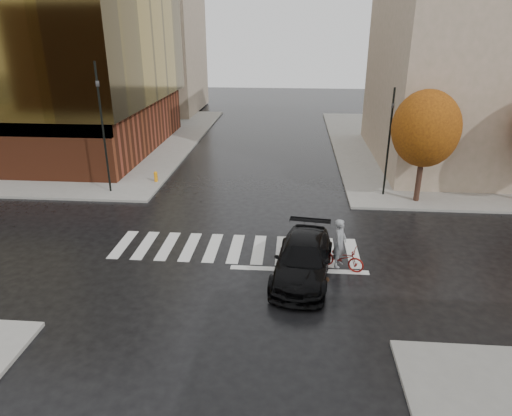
# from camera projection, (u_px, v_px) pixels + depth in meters

# --- Properties ---
(ground) EXTENTS (120.00, 120.00, 0.00)m
(ground) POSITION_uv_depth(u_px,v_px,m) (234.00, 253.00, 21.24)
(ground) COLOR black
(ground) RESTS_ON ground
(sidewalk_nw) EXTENTS (30.00, 30.00, 0.15)m
(sidewalk_nw) POSITION_uv_depth(u_px,v_px,m) (38.00, 139.00, 42.23)
(sidewalk_nw) COLOR gray
(sidewalk_nw) RESTS_ON ground
(sidewalk_ne) EXTENTS (30.00, 30.00, 0.15)m
(sidewalk_ne) POSITION_uv_depth(u_px,v_px,m) (509.00, 148.00, 39.01)
(sidewalk_ne) COLOR gray
(sidewalk_ne) RESTS_ON ground
(crosswalk) EXTENTS (12.00, 3.00, 0.01)m
(crosswalk) POSITION_uv_depth(u_px,v_px,m) (236.00, 248.00, 21.70)
(crosswalk) COLOR silver
(crosswalk) RESTS_ON ground
(building_ne_tan) EXTENTS (16.00, 16.00, 18.00)m
(building_ne_tan) POSITION_uv_depth(u_px,v_px,m) (501.00, 36.00, 32.23)
(building_ne_tan) COLOR gray
(building_ne_tan) RESTS_ON sidewalk_ne
(building_nw_far) EXTENTS (14.00, 12.00, 20.00)m
(building_nw_far) POSITION_uv_depth(u_px,v_px,m) (136.00, 22.00, 52.87)
(building_nw_far) COLOR gray
(building_nw_far) RESTS_ON sidewalk_nw
(tree_ne_a) EXTENTS (3.80, 3.80, 6.50)m
(tree_ne_a) POSITION_uv_depth(u_px,v_px,m) (426.00, 129.00, 25.64)
(tree_ne_a) COLOR #311E15
(tree_ne_a) RESTS_ON sidewalk_ne
(sedan) EXTENTS (2.95, 5.78, 1.61)m
(sedan) POSITION_uv_depth(u_px,v_px,m) (303.00, 259.00, 19.03)
(sedan) COLOR black
(sedan) RESTS_ON ground
(cyclist) EXTENTS (2.15, 1.47, 2.31)m
(cyclist) POSITION_uv_depth(u_px,v_px,m) (341.00, 252.00, 19.65)
(cyclist) COLOR maroon
(cyclist) RESTS_ON ground
(traffic_light_nw) EXTENTS (0.24, 0.22, 7.83)m
(traffic_light_nw) POSITION_uv_depth(u_px,v_px,m) (102.00, 119.00, 27.10)
(traffic_light_nw) COLOR black
(traffic_light_nw) RESTS_ON sidewalk_nw
(traffic_light_ne) EXTENTS (0.17, 0.19, 6.45)m
(traffic_light_ne) POSITION_uv_depth(u_px,v_px,m) (389.00, 137.00, 26.90)
(traffic_light_ne) COLOR black
(traffic_light_ne) RESTS_ON sidewalk_ne
(fire_hydrant) EXTENTS (0.25, 0.25, 0.70)m
(fire_hydrant) POSITION_uv_depth(u_px,v_px,m) (156.00, 176.00, 30.39)
(fire_hydrant) COLOR orange
(fire_hydrant) RESTS_ON sidewalk_nw
(manhole) EXTENTS (0.68, 0.68, 0.01)m
(manhole) POSITION_uv_depth(u_px,v_px,m) (322.00, 279.00, 19.08)
(manhole) COLOR #412817
(manhole) RESTS_ON ground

